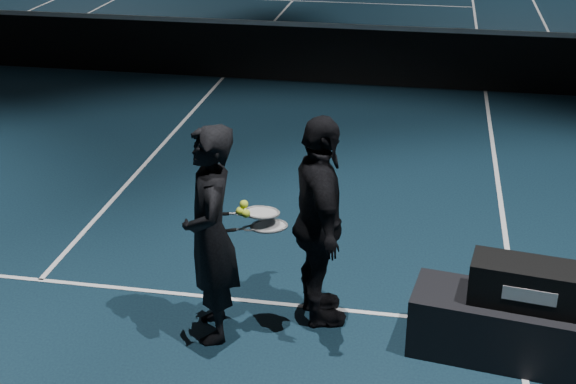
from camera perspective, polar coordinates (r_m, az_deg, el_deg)
name	(u,v)px	position (r m, az deg, el deg)	size (l,w,h in m)	color
floor	(223,78)	(13.00, -4.66, 8.07)	(36.00, 36.00, 0.00)	black
court_lines	(223,78)	(12.99, -4.66, 8.09)	(10.98, 23.78, 0.01)	white
net_mesh	(222,51)	(12.88, -4.73, 9.99)	(12.80, 0.02, 0.86)	black
net_tape	(221,21)	(12.77, -4.80, 12.01)	(12.80, 0.03, 0.07)	white
player_bench	(521,330)	(6.30, 16.21, -9.43)	(1.62, 0.54, 0.48)	black
racket_bag	(527,284)	(6.09, 16.65, -6.26)	(0.81, 0.34, 0.32)	black
bag_signature	(529,296)	(5.94, 16.79, -7.11)	(0.38, 0.00, 0.11)	white
player_a	(211,235)	(6.05, -5.53, -3.06)	(0.63, 0.42, 1.73)	black
player_b	(320,223)	(6.21, 2.26, -2.21)	(1.02, 0.42, 1.73)	black
racket_lower	(269,226)	(6.11, -1.36, -2.44)	(0.68, 0.22, 0.03)	black
racket_upper	(261,212)	(6.09, -1.91, -1.46)	(0.68, 0.22, 0.03)	black
tennis_balls	(243,210)	(6.01, -3.20, -1.28)	(0.12, 0.10, 0.12)	gold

